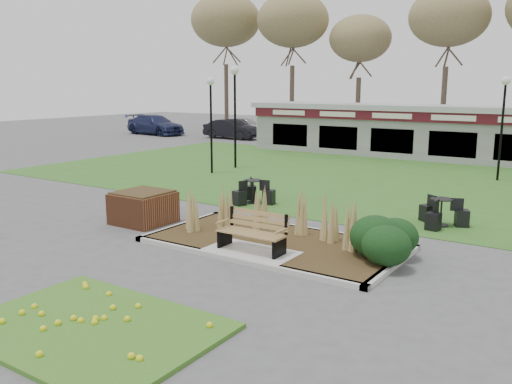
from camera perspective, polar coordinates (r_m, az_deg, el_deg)
The scene contains 16 objects.
ground at distance 12.85m, azimuth -0.89°, elevation -6.92°, with size 100.00×100.00×0.00m, color #515154.
lawn at distance 23.46m, azimuth 15.94°, elevation 1.01°, with size 34.00×16.00×0.02m, color #34641F.
flower_bed at distance 9.65m, azimuth -16.98°, elevation -13.34°, with size 4.20×3.00×0.16m.
planting_bed at distance 13.24m, azimuth 7.01°, elevation -4.80°, with size 6.75×3.40×1.27m.
park_bench at distance 12.88m, azimuth -0.27°, elevation -4.15°, with size 1.70×0.66×0.93m.
brick_planter at distance 16.21m, azimuth -11.78°, elevation -1.57°, with size 1.50×1.50×0.95m.
food_pavilion at distance 30.91m, azimuth 20.66°, elevation 5.84°, with size 24.60×3.40×2.90m.
tree_backdrop at distance 38.93m, azimuth 24.22°, elevation 16.73°, with size 47.24×5.24×10.36m.
lamp_post_mid_left at distance 26.20m, azimuth -2.24°, elevation 10.23°, with size 0.40×0.40×4.86m.
lamp_post_mid_right at distance 24.84m, azimuth 24.63°, elevation 8.30°, with size 0.36×0.36×4.34m.
lamp_post_far_left at distance 24.67m, azimuth -4.78°, elevation 9.24°, with size 0.36×0.36×4.33m.
bistro_set_a at distance 18.53m, azimuth -0.32°, elevation -0.34°, with size 1.43×1.46×0.80m.
bistro_set_c at distance 16.42m, azimuth 18.87°, elevation -2.47°, with size 1.49×1.36×0.80m.
car_silver at distance 45.21m, azimuth -1.12°, elevation 7.05°, with size 1.63×4.05×1.38m, color #A9AAAE.
car_black at distance 40.85m, azimuth -2.56°, elevation 6.64°, with size 1.54×4.41×1.45m, color black.
car_blue at distance 45.03m, azimuth -10.55°, elevation 6.97°, with size 2.21×5.45×1.58m, color navy.
Camera 1 is at (6.92, -10.06, 4.01)m, focal length 38.00 mm.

